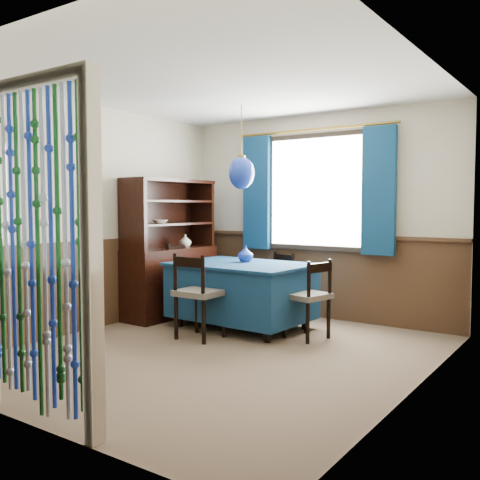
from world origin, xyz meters
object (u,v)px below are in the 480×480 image
Objects in this scene: chair_far at (276,283)px; pendant_lamp at (241,173)px; chair_near at (198,293)px; chair_left at (188,278)px; chair_right at (309,296)px; sideboard at (170,269)px; bowl_shelf at (160,221)px; dining_table at (241,290)px; vase_table at (245,255)px; vase_sideboard at (185,240)px.

chair_far is 0.86× the size of pendant_lamp.
chair_left reaches higher than chair_near.
sideboard is (-1.98, 0.06, 0.15)m from chair_right.
dining_table is at bearing 10.51° from bowl_shelf.
chair_near is 1.45m from pendant_lamp.
chair_far is at bearing 40.52° from bowl_shelf.
sideboard is at bearing 47.35° from chair_far.
dining_table is 1.32m from bowl_shelf.
chair_far is 0.87× the size of chair_left.
chair_left is 5.41× the size of vase_table.
bowl_shelf is (-1.08, -0.93, 0.76)m from chair_far.
pendant_lamp is (-0.86, 0.02, 1.31)m from chair_right.
sideboard reaches higher than vase_table.
chair_right reaches higher than dining_table.
chair_far is at bearing 117.66° from chair_left.
sideboard is 1.61m from pendant_lamp.
pendant_lamp reaches higher than vase_table.
vase_table is (-0.04, 0.14, 0.39)m from dining_table.
bowl_shelf is (0.06, -0.24, 0.60)m from sideboard.
pendant_lamp reaches higher than chair_right.
vase_table is (1.08, 0.09, 0.23)m from sideboard.
vase_sideboard is at bearing 165.76° from pendant_lamp.
chair_right is 2.01m from vase_sideboard.
bowl_shelf reaches higher than vase_sideboard.
chair_left is at bearing 55.38° from bowl_shelf.
pendant_lamp reaches higher than chair_far.
chair_left is 0.89m from vase_table.
chair_left is 0.54× the size of sideboard.
dining_table is 7.95× the size of bowl_shelf.
chair_right is at bearing -9.64° from vase_table.
vase_sideboard is (-1.06, 0.27, 0.52)m from dining_table.
dining_table is 0.73m from chair_far.
chair_left reaches higher than chair_right.
dining_table is 8.90× the size of vase_sideboard.
vase_table is at bearing 105.62° from pendant_lamp.
dining_table is at bearing -14.24° from vase_sideboard.
chair_right is (1.73, -0.10, -0.05)m from chair_left.
sideboard is at bearing -179.75° from dining_table.
chair_left is (-0.87, 0.09, 0.06)m from dining_table.
pendant_lamp is at bearing 102.18° from chair_right.
chair_near reaches higher than dining_table.
sideboard is 0.65m from bowl_shelf.
chair_far is at bearing 85.43° from chair_near.
vase_table is 1.04m from vase_sideboard.
chair_near is 1.27m from sideboard.
chair_near is 1.10m from chair_left.
vase_sideboard is at bearing 135.62° from chair_near.
bowl_shelf reaches higher than dining_table.
chair_far is at bearing 61.74° from chair_right.
chair_left is (-0.79, 0.76, 0.01)m from chair_near.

